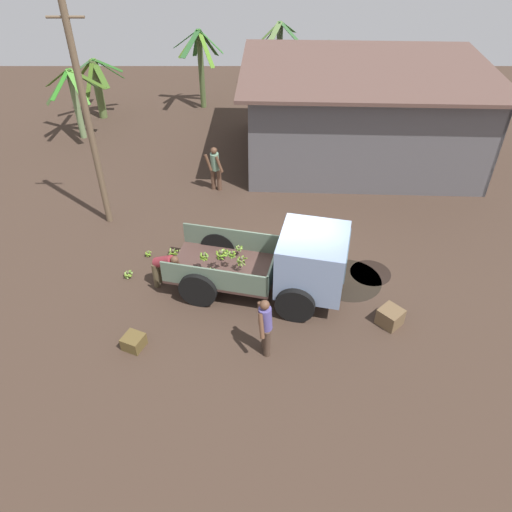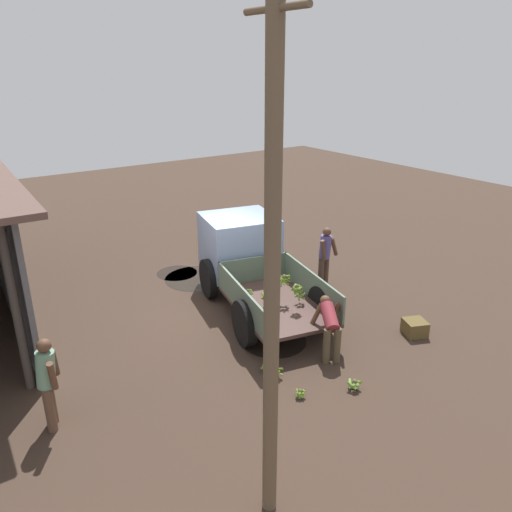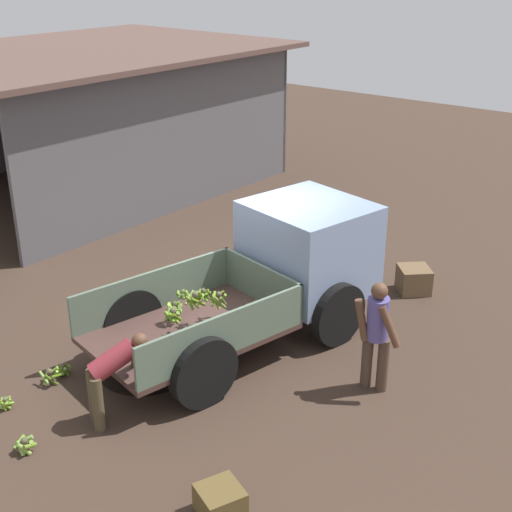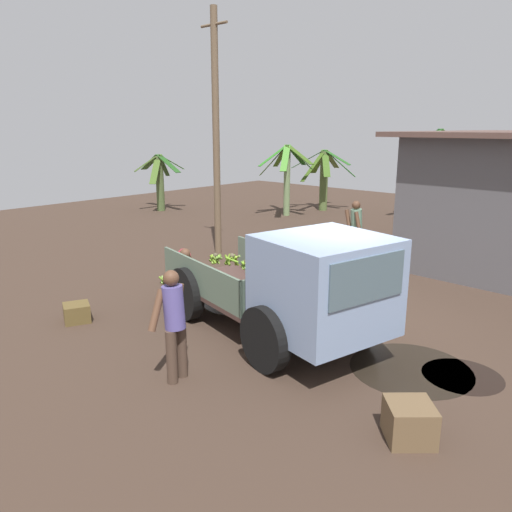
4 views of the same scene
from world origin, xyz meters
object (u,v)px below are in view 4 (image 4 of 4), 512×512
(person_foreground_visitor, at_px, (174,320))
(wooden_crate_1, at_px, (409,422))
(utility_pole, at_px, (216,134))
(banana_bunch_on_ground_0, at_px, (229,278))
(banana_bunch_on_ground_2, at_px, (207,274))
(person_bystander_near_shed, at_px, (356,228))
(wooden_crate_0, at_px, (77,313))
(cargo_truck, at_px, (304,288))
(person_worker_loading, at_px, (182,266))
(banana_bunch_on_ground_1, at_px, (237,282))
(banana_bunch_on_ground_3, at_px, (165,279))

(person_foreground_visitor, height_order, wooden_crate_1, person_foreground_visitor)
(utility_pole, relative_size, banana_bunch_on_ground_0, 21.67)
(utility_pole, distance_m, banana_bunch_on_ground_2, 4.01)
(person_bystander_near_shed, relative_size, wooden_crate_0, 3.57)
(banana_bunch_on_ground_2, xyz_separation_m, wooden_crate_0, (0.26, -3.47, 0.08))
(cargo_truck, distance_m, wooden_crate_1, 2.73)
(wooden_crate_1, bearing_deg, banana_bunch_on_ground_0, 154.59)
(person_worker_loading, xyz_separation_m, person_bystander_near_shed, (1.02, 5.09, 0.18))
(person_bystander_near_shed, distance_m, wooden_crate_1, 8.01)
(person_worker_loading, bearing_deg, utility_pole, 153.09)
(banana_bunch_on_ground_1, relative_size, wooden_crate_0, 0.44)
(wooden_crate_0, relative_size, wooden_crate_1, 0.87)
(utility_pole, relative_size, wooden_crate_0, 14.28)
(banana_bunch_on_ground_2, distance_m, banana_bunch_on_ground_3, 1.03)
(wooden_crate_0, bearing_deg, person_bystander_near_shed, 78.36)
(person_worker_loading, bearing_deg, banana_bunch_on_ground_3, -171.71)
(person_foreground_visitor, xyz_separation_m, person_bystander_near_shed, (-1.59, 7.37, 0.00))
(utility_pole, xyz_separation_m, banana_bunch_on_ground_3, (1.16, -2.79, -3.18))
(banana_bunch_on_ground_1, xyz_separation_m, banana_bunch_on_ground_2, (-0.97, -0.03, -0.01))
(person_worker_loading, xyz_separation_m, wooden_crate_0, (-0.47, -2.13, -0.55))
(banana_bunch_on_ground_1, bearing_deg, wooden_crate_1, -26.65)
(person_worker_loading, bearing_deg, person_bystander_near_shed, 106.09)
(cargo_truck, xyz_separation_m, banana_bunch_on_ground_1, (-3.11, 1.65, -0.95))
(banana_bunch_on_ground_2, relative_size, wooden_crate_1, 0.39)
(person_bystander_near_shed, distance_m, banana_bunch_on_ground_3, 5.22)
(person_bystander_near_shed, xyz_separation_m, wooden_crate_1, (4.69, -6.46, -0.67))
(person_worker_loading, height_order, banana_bunch_on_ground_1, person_worker_loading)
(cargo_truck, distance_m, banana_bunch_on_ground_2, 4.49)
(banana_bunch_on_ground_0, bearing_deg, person_foreground_visitor, -54.20)
(person_worker_loading, distance_m, person_bystander_near_shed, 5.19)
(banana_bunch_on_ground_3, height_order, wooden_crate_0, wooden_crate_0)
(utility_pole, relative_size, person_foreground_visitor, 4.00)
(person_bystander_near_shed, xyz_separation_m, banana_bunch_on_ground_3, (-2.13, -4.70, -0.78))
(person_bystander_near_shed, xyz_separation_m, wooden_crate_0, (-1.49, -7.22, -0.73))
(utility_pole, bearing_deg, person_bystander_near_shed, 30.12)
(utility_pole, height_order, wooden_crate_1, utility_pole)
(person_foreground_visitor, distance_m, banana_bunch_on_ground_2, 4.98)
(utility_pole, xyz_separation_m, banana_bunch_on_ground_0, (2.28, -1.84, -3.16))
(utility_pole, relative_size, person_worker_loading, 5.55)
(banana_bunch_on_ground_1, bearing_deg, person_bystander_near_shed, 78.30)
(person_foreground_visitor, distance_m, person_worker_loading, 3.47)
(utility_pole, bearing_deg, banana_bunch_on_ground_2, -49.84)
(banana_bunch_on_ground_0, bearing_deg, cargo_truck, -25.75)
(cargo_truck, xyz_separation_m, utility_pole, (-5.63, 3.45, 2.24))
(banana_bunch_on_ground_0, relative_size, wooden_crate_1, 0.57)
(person_foreground_visitor, bearing_deg, banana_bunch_on_ground_0, -66.29)
(person_worker_loading, distance_m, wooden_crate_0, 2.25)
(person_bystander_near_shed, height_order, banana_bunch_on_ground_0, person_bystander_near_shed)
(person_worker_loading, bearing_deg, person_foreground_visitor, -13.69)
(banana_bunch_on_ground_3, relative_size, wooden_crate_1, 0.51)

